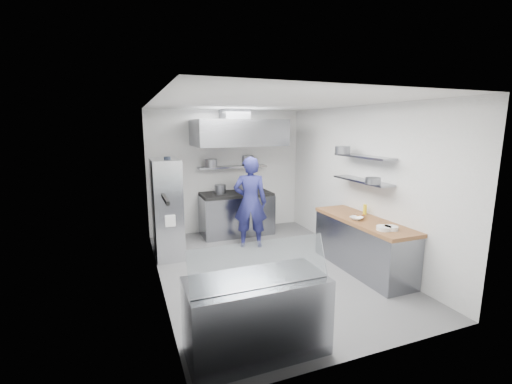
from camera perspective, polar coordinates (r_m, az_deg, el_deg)
name	(u,v)px	position (r m, az deg, el deg)	size (l,w,h in m)	color
floor	(268,269)	(6.09, 2.08, -12.63)	(5.00, 5.00, 0.00)	#5A5A5C
ceiling	(270,103)	(5.60, 2.29, 14.65)	(5.00, 5.00, 0.00)	silver
wall_back	(227,171)	(8.01, -4.91, 3.43)	(3.60, 0.02, 2.80)	white
wall_front	(369,232)	(3.59, 18.24, -6.32)	(3.60, 0.02, 2.80)	white
wall_left	(157,197)	(5.25, -16.18, -0.87)	(5.00, 0.02, 2.80)	white
wall_right	(358,183)	(6.60, 16.70, 1.42)	(5.00, 0.02, 2.80)	white
gas_range	(236,215)	(7.85, -3.27, -3.77)	(1.60, 0.80, 0.90)	gray
cooktop	(236,194)	(7.74, -3.31, -0.33)	(1.57, 0.78, 0.06)	black
stock_pot_left	(220,189)	(7.66, -5.98, 0.50)	(0.25, 0.25, 0.20)	slate
stock_pot_mid	(243,186)	(7.85, -2.13, 0.95)	(0.31, 0.31, 0.24)	slate
stock_pot_right	(250,189)	(7.71, -1.07, 0.47)	(0.26, 0.26, 0.16)	slate
over_range_shelf	(233,167)	(7.88, -3.90, 4.20)	(1.60, 0.30, 0.04)	gray
shelf_pot_a	(211,163)	(7.64, -7.51, 4.75)	(0.27, 0.27, 0.18)	slate
shelf_pot_b	(247,160)	(8.17, -1.47, 5.38)	(0.30, 0.30, 0.22)	slate
extractor_hood	(238,133)	(7.43, -3.01, 9.84)	(1.90, 1.15, 0.55)	gray
hood_duct	(235,115)	(7.65, -3.58, 12.71)	(0.55, 0.55, 0.24)	slate
red_firebox	(172,174)	(7.70, -13.76, 3.01)	(0.22, 0.10, 0.26)	red
chef	(250,202)	(6.91, -0.96, -1.72)	(0.67, 0.44, 1.85)	navy
wire_rack	(167,208)	(6.62, -14.64, -2.64)	(0.50, 0.90, 1.85)	silver
rack_bin_a	(170,220)	(6.27, -14.17, -4.53)	(0.17, 0.21, 0.19)	white
rack_bin_b	(166,188)	(6.56, -14.81, 0.59)	(0.14, 0.18, 0.16)	yellow
rack_jar	(167,162)	(6.47, -14.55, 4.93)	(0.12, 0.12, 0.18)	black
knife_strip	(165,199)	(4.35, -14.87, -1.16)	(0.04, 0.55, 0.05)	black
prep_counter_base	(362,246)	(6.18, 17.25, -8.61)	(0.62, 2.00, 0.84)	gray
prep_counter_top	(364,221)	(6.05, 17.49, -4.58)	(0.65, 2.04, 0.06)	brown
plate_stack_a	(384,228)	(5.50, 20.54, -5.67)	(0.22, 0.22, 0.06)	white
plate_stack_b	(391,228)	(5.54, 21.61, -5.61)	(0.20, 0.20, 0.06)	white
copper_pan	(359,216)	(6.12, 16.81, -3.80)	(0.17, 0.17, 0.06)	#BE7335
squeeze_bottle	(365,209)	(6.34, 17.70, -2.78)	(0.06, 0.06, 0.18)	yellow
mixing_bowl	(357,218)	(5.95, 16.41, -4.22)	(0.21, 0.21, 0.05)	white
wall_shelf_lower	(362,181)	(6.25, 17.26, 1.82)	(0.30, 1.30, 0.04)	gray
wall_shelf_upper	(363,157)	(6.20, 17.48, 5.66)	(0.30, 1.30, 0.04)	gray
shelf_pot_c	(373,181)	(5.82, 18.91, 1.79)	(0.25, 0.25, 0.10)	slate
shelf_pot_d	(343,150)	(6.46, 14.24, 6.81)	(0.27, 0.27, 0.14)	slate
display_case	(256,316)	(3.91, 0.06, -19.93)	(1.50, 0.70, 0.85)	gray
display_glass	(261,263)	(3.52, 0.79, -11.81)	(1.47, 0.02, 0.45)	silver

